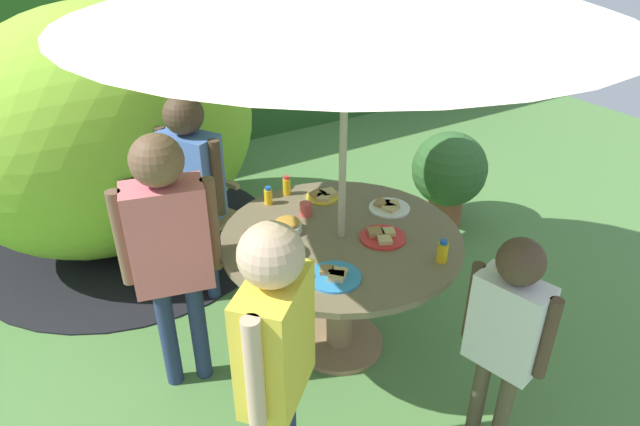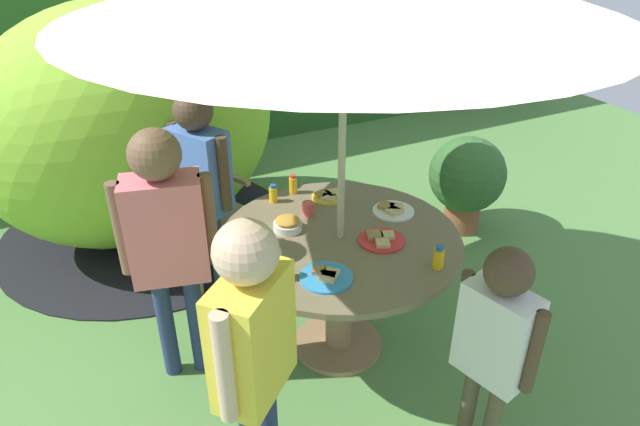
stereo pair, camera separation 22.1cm
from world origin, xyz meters
name	(u,v)px [view 2 (the right image)]	position (x,y,z in m)	size (l,w,h in m)	color
ground_plane	(338,346)	(0.00, 0.00, -0.01)	(10.00, 10.00, 0.02)	#548442
hedge_backdrop	(172,36)	(0.00, 3.41, 1.07)	(9.00, 0.70, 2.14)	#285623
garden_table	(340,263)	(0.00, 0.00, 0.57)	(1.24, 1.24, 0.74)	#93704C
wooden_chair	(190,196)	(-0.49, 1.18, 0.52)	(0.64, 0.63, 0.95)	tan
dome_tent	(130,127)	(-0.72, 1.78, 0.84)	(2.54, 2.54, 1.70)	#8CC633
potted_plant	(467,178)	(1.46, 0.73, 0.43)	(0.56, 0.56, 0.74)	brown
child_in_blue_shirt	(200,171)	(-0.48, 0.85, 0.85)	(0.33, 0.40, 1.33)	navy
child_in_pink_shirt	(166,230)	(-0.82, 0.20, 0.89)	(0.46, 0.28, 1.39)	navy
child_in_yellow_shirt	(252,337)	(-0.71, -0.64, 0.86)	(0.39, 0.38, 1.35)	navy
child_in_white_shirt	(496,335)	(0.22, -0.91, 0.72)	(0.23, 0.38, 1.13)	brown
snack_bowl	(287,224)	(-0.21, 0.18, 0.77)	(0.15, 0.15, 0.07)	white
plate_front_edge	(328,196)	(0.13, 0.39, 0.75)	(0.19, 0.19, 0.03)	yellow
plate_near_left	(326,276)	(-0.23, -0.29, 0.75)	(0.25, 0.25, 0.03)	#338CD8
plate_far_right	(381,239)	(0.16, -0.13, 0.75)	(0.24, 0.24, 0.03)	red
plate_mid_right	(393,210)	(0.38, 0.09, 0.75)	(0.23, 0.23, 0.03)	white
juice_bottle_near_right	(283,269)	(-0.40, -0.20, 0.79)	(0.06, 0.06, 0.11)	yellow
juice_bottle_far_left	(293,185)	(-0.02, 0.54, 0.79)	(0.05, 0.05, 0.11)	yellow
juice_bottle_center_front	(247,238)	(-0.46, 0.12, 0.79)	(0.05, 0.05, 0.11)	yellow
juice_bottle_center_back	(273,194)	(-0.16, 0.49, 0.79)	(0.05, 0.05, 0.11)	yellow
juice_bottle_mid_left	(439,258)	(0.28, -0.45, 0.79)	(0.05, 0.05, 0.12)	yellow
cup_near	(308,209)	(-0.05, 0.27, 0.78)	(0.06, 0.06, 0.07)	#E04C47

